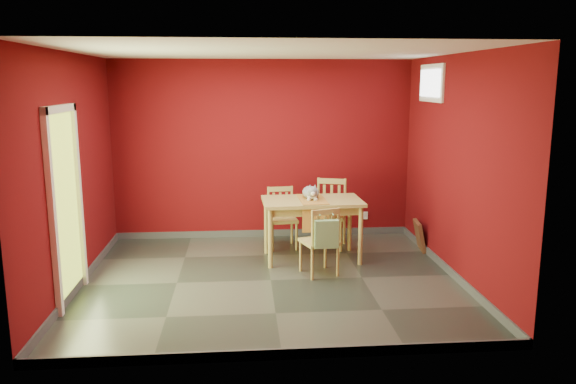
{
  "coord_description": "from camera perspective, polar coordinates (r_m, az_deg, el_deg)",
  "views": [
    {
      "loc": [
        -0.33,
        -6.47,
        2.36
      ],
      "look_at": [
        0.25,
        0.45,
        1.0
      ],
      "focal_mm": 35.0,
      "sensor_mm": 36.0,
      "label": 1
    }
  ],
  "objects": [
    {
      "name": "table_runner",
      "position": [
        7.39,
        2.59,
        -1.39
      ],
      "size": [
        0.37,
        0.73,
        0.36
      ],
      "color": "#A8722B",
      "rests_on": "dining_table"
    },
    {
      "name": "chair_near",
      "position": [
        6.96,
        3.33,
        -4.92
      ],
      "size": [
        0.51,
        0.51,
        0.87
      ],
      "color": "tan",
      "rests_on": "ground"
    },
    {
      "name": "room_shell",
      "position": [
        6.88,
        -1.78,
        -8.55
      ],
      "size": [
        4.5,
        4.5,
        4.5
      ],
      "color": "#57090C",
      "rests_on": "ground"
    },
    {
      "name": "chair_far_left",
      "position": [
        8.13,
        -0.63,
        -2.55
      ],
      "size": [
        0.45,
        0.45,
        0.87
      ],
      "color": "tan",
      "rests_on": "ground"
    },
    {
      "name": "dining_table",
      "position": [
        7.51,
        2.47,
        -1.54
      ],
      "size": [
        1.34,
        0.81,
        0.82
      ],
      "color": "tan",
      "rests_on": "ground"
    },
    {
      "name": "outlet_plate",
      "position": [
        8.92,
        7.85,
        -2.37
      ],
      "size": [
        0.08,
        0.02,
        0.12
      ],
      "primitive_type": "cube",
      "color": "silver",
      "rests_on": "room_shell"
    },
    {
      "name": "picture_frame",
      "position": [
        8.25,
        13.21,
        -4.34
      ],
      "size": [
        0.19,
        0.43,
        0.42
      ],
      "color": "brown",
      "rests_on": "ground"
    },
    {
      "name": "ground",
      "position": [
        6.9,
        -1.78,
        -8.94
      ],
      "size": [
        4.5,
        4.5,
        0.0
      ],
      "primitive_type": "plane",
      "color": "#2D342D",
      "rests_on": "ground"
    },
    {
      "name": "window",
      "position": [
        7.9,
        14.35,
        10.67
      ],
      "size": [
        0.05,
        0.9,
        0.5
      ],
      "color": "white",
      "rests_on": "room_shell"
    },
    {
      "name": "cat",
      "position": [
        7.55,
        2.32,
        0.21
      ],
      "size": [
        0.34,
        0.5,
        0.23
      ],
      "primitive_type": null,
      "rotation": [
        0.0,
        0.0,
        0.23
      ],
      "color": "slate",
      "rests_on": "table_runner"
    },
    {
      "name": "chair_far_right",
      "position": [
        8.17,
        4.28,
        -2.1
      ],
      "size": [
        0.58,
        0.58,
        0.98
      ],
      "color": "tan",
      "rests_on": "ground"
    },
    {
      "name": "doorway",
      "position": [
        6.48,
        -21.72,
        -0.72
      ],
      "size": [
        0.06,
        1.01,
        2.13
      ],
      "color": "#B7D838",
      "rests_on": "ground"
    },
    {
      "name": "tote_bag",
      "position": [
        6.73,
        3.93,
        -4.27
      ],
      "size": [
        0.29,
        0.18,
        0.41
      ],
      "color": "#6F9B65",
      "rests_on": "chair_near"
    }
  ]
}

